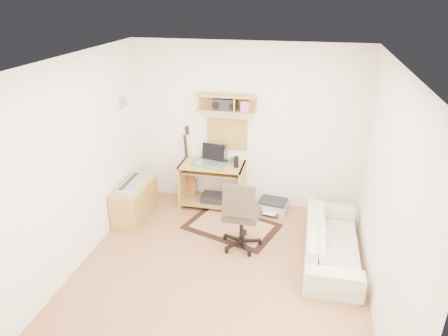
% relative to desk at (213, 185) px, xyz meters
% --- Properties ---
extents(floor, '(3.60, 4.00, 0.01)m').
position_rel_desk_xyz_m(floor, '(0.48, -1.73, -0.38)').
color(floor, '#A76F45').
rests_on(floor, ground).
extents(ceiling, '(3.60, 4.00, 0.01)m').
position_rel_desk_xyz_m(ceiling, '(0.48, -1.73, 2.23)').
color(ceiling, white).
rests_on(ceiling, ground).
extents(back_wall, '(3.60, 0.01, 2.60)m').
position_rel_desk_xyz_m(back_wall, '(0.48, 0.28, 0.93)').
color(back_wall, white).
rests_on(back_wall, ground).
extents(left_wall, '(0.01, 4.00, 2.60)m').
position_rel_desk_xyz_m(left_wall, '(-1.32, -1.73, 0.93)').
color(left_wall, white).
rests_on(left_wall, ground).
extents(right_wall, '(0.01, 4.00, 2.60)m').
position_rel_desk_xyz_m(right_wall, '(2.29, -1.73, 0.93)').
color(right_wall, white).
rests_on(right_wall, ground).
extents(wall_shelf, '(0.90, 0.25, 0.26)m').
position_rel_desk_xyz_m(wall_shelf, '(0.18, 0.15, 1.32)').
color(wall_shelf, '#C19144').
rests_on(wall_shelf, back_wall).
extents(cork_board, '(0.64, 0.03, 0.49)m').
position_rel_desk_xyz_m(cork_board, '(0.18, 0.25, 0.79)').
color(cork_board, tan).
rests_on(cork_board, back_wall).
extents(wall_photo, '(0.02, 0.20, 0.15)m').
position_rel_desk_xyz_m(wall_photo, '(-1.30, -0.23, 1.34)').
color(wall_photo, '#4C8CBF').
rests_on(wall_photo, left_wall).
extents(desk, '(1.00, 0.55, 0.75)m').
position_rel_desk_xyz_m(desk, '(0.00, 0.00, 0.00)').
color(desk, '#C19144').
rests_on(desk, floor).
extents(laptop, '(0.46, 0.46, 0.29)m').
position_rel_desk_xyz_m(laptop, '(-0.04, -0.02, 0.52)').
color(laptop, silver).
rests_on(laptop, desk).
extents(speaker, '(0.08, 0.08, 0.17)m').
position_rel_desk_xyz_m(speaker, '(0.39, -0.05, 0.46)').
color(speaker, black).
rests_on(speaker, desk).
extents(desk_lamp, '(0.10, 0.10, 0.30)m').
position_rel_desk_xyz_m(desk_lamp, '(0.19, 0.14, 0.53)').
color(desk_lamp, black).
rests_on(desk_lamp, desk).
extents(pencil_cup, '(0.06, 0.06, 0.09)m').
position_rel_desk_xyz_m(pencil_cup, '(0.30, 0.10, 0.42)').
color(pencil_cup, '#2F4E8F').
rests_on(pencil_cup, desk).
extents(boombox, '(0.35, 0.16, 0.18)m').
position_rel_desk_xyz_m(boombox, '(0.17, 0.15, 1.30)').
color(boombox, black).
rests_on(boombox, wall_shelf).
extents(rug, '(1.51, 1.23, 0.02)m').
position_rel_desk_xyz_m(rug, '(0.43, -0.58, -0.37)').
color(rug, beige).
rests_on(rug, floor).
extents(task_chair, '(0.55, 0.55, 1.04)m').
position_rel_desk_xyz_m(task_chair, '(0.65, -1.03, 0.14)').
color(task_chair, '#3C2F23').
rests_on(task_chair, floor).
extents(cabinet, '(0.40, 0.90, 0.55)m').
position_rel_desk_xyz_m(cabinet, '(-1.10, -0.60, -0.10)').
color(cabinet, '#C19144').
rests_on(cabinet, floor).
extents(music_keyboard, '(0.22, 0.70, 0.06)m').
position_rel_desk_xyz_m(music_keyboard, '(-1.10, -0.60, 0.21)').
color(music_keyboard, '#B2B5BA').
rests_on(music_keyboard, cabinet).
extents(guitar, '(0.35, 0.23, 1.27)m').
position_rel_desk_xyz_m(guitar, '(-0.48, 0.13, 0.26)').
color(guitar, '#AB5D34').
rests_on(guitar, floor).
extents(waste_basket, '(0.36, 0.36, 0.34)m').
position_rel_desk_xyz_m(waste_basket, '(-1.03, -0.53, -0.21)').
color(waste_basket, white).
rests_on(waste_basket, floor).
extents(printer, '(0.49, 0.41, 0.17)m').
position_rel_desk_xyz_m(printer, '(0.98, 0.05, -0.29)').
color(printer, '#A5A8AA').
rests_on(printer, floor).
extents(sofa, '(0.51, 1.76, 0.69)m').
position_rel_desk_xyz_m(sofa, '(1.86, -1.05, -0.03)').
color(sofa, beige).
rests_on(sofa, floor).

